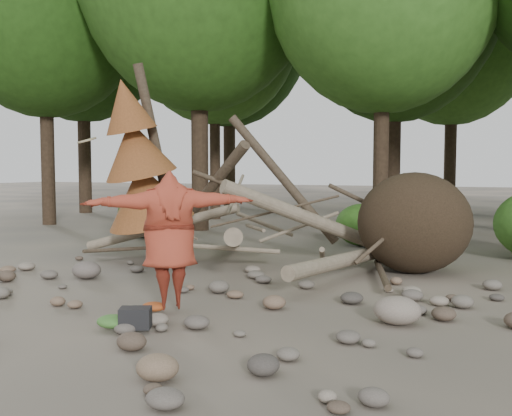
% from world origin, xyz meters
% --- Properties ---
extents(ground, '(120.00, 120.00, 0.00)m').
position_xyz_m(ground, '(0.00, 0.00, 0.00)').
color(ground, '#514C44').
rests_on(ground, ground).
extents(deadfall_pile, '(8.55, 5.24, 3.30)m').
position_xyz_m(deadfall_pile, '(2.02, 4.24, 0.95)').
color(deadfall_pile, '#332619').
rests_on(deadfall_pile, ground).
extents(dead_conifer, '(2.06, 2.16, 4.35)m').
position_xyz_m(dead_conifer, '(-3.12, 3.37, 2.11)').
color(dead_conifer, '#4C3F30').
rests_on(dead_conifer, ground).
extents(bush_left, '(1.80, 1.80, 1.44)m').
position_xyz_m(bush_left, '(-5.50, 7.20, 0.72)').
color(bush_left, '#254F15').
rests_on(bush_left, ground).
extents(bush_mid, '(1.40, 1.40, 1.12)m').
position_xyz_m(bush_mid, '(0.80, 7.80, 0.56)').
color(bush_mid, '#32651D').
rests_on(bush_mid, ground).
extents(frisbee_thrower, '(3.00, 1.99, 2.48)m').
position_xyz_m(frisbee_thrower, '(-0.12, -0.27, 1.05)').
color(frisbee_thrower, '#9C3623').
rests_on(frisbee_thrower, ground).
extents(backpack, '(0.46, 0.39, 0.26)m').
position_xyz_m(backpack, '(-0.02, -1.26, 0.13)').
color(backpack, black).
rests_on(backpack, ground).
extents(cloth_green, '(0.43, 0.36, 0.16)m').
position_xyz_m(cloth_green, '(-0.31, -1.33, 0.08)').
color(cloth_green, '#3D712D').
rests_on(cloth_green, ground).
extents(cloth_orange, '(0.35, 0.28, 0.13)m').
position_xyz_m(cloth_orange, '(-0.30, -0.42, 0.06)').
color(cloth_orange, '#A5461C').
rests_on(cloth_orange, ground).
extents(boulder_front_right, '(0.43, 0.38, 0.26)m').
position_xyz_m(boulder_front_right, '(1.12, -2.52, 0.13)').
color(boulder_front_right, '#806750').
rests_on(boulder_front_right, ground).
extents(boulder_mid_right, '(0.62, 0.56, 0.37)m').
position_xyz_m(boulder_mid_right, '(2.93, 0.42, 0.19)').
color(boulder_mid_right, gray).
rests_on(boulder_mid_right, ground).
extents(boulder_mid_left, '(0.54, 0.49, 0.33)m').
position_xyz_m(boulder_mid_left, '(-2.91, 1.30, 0.16)').
color(boulder_mid_left, '#695F59').
rests_on(boulder_mid_left, ground).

